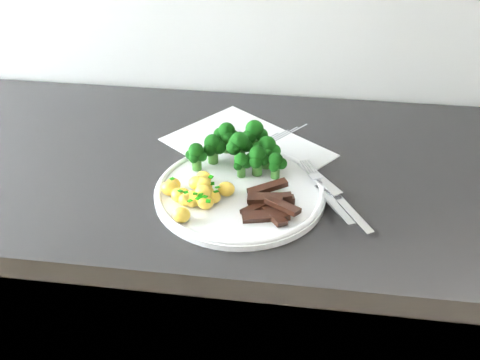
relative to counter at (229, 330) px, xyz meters
name	(u,v)px	position (x,y,z in m)	size (l,w,h in m)	color
counter	(229,330)	(0.00, 0.00, 0.00)	(2.35, 0.59, 0.88)	black
recipe_paper	(247,147)	(0.03, 0.06, 0.44)	(0.35, 0.33, 0.00)	silver
plate	(240,191)	(0.04, -0.09, 0.45)	(0.28, 0.28, 0.02)	white
broccoli	(242,147)	(0.03, -0.01, 0.49)	(0.18, 0.10, 0.07)	#316521
potatoes	(195,193)	(-0.03, -0.12, 0.47)	(0.12, 0.13, 0.04)	#FFD14A
beef_strips	(270,203)	(0.09, -0.13, 0.46)	(0.10, 0.11, 0.02)	black
fork	(327,194)	(0.18, -0.09, 0.46)	(0.09, 0.18, 0.02)	silver
knife	(342,204)	(0.20, -0.10, 0.45)	(0.12, 0.19, 0.02)	silver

